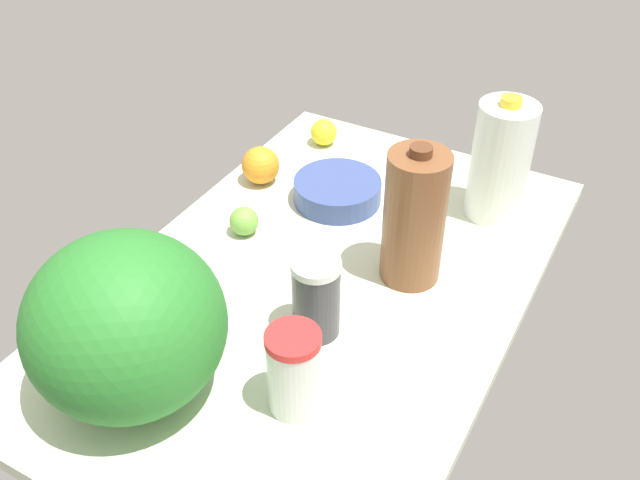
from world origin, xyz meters
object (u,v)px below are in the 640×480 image
Objects in this scene: milk_jug at (500,161)px; shaker_bottle at (316,297)px; mixing_bowl at (337,191)px; lemon_by_jug at (324,132)px; chocolate_milk_jug at (414,218)px; lime_beside_bowl at (244,221)px; tumbler_cup at (294,371)px; orange_loose at (261,165)px; watermelon at (126,325)px.

shaker_bottle is at bearing -17.68° from milk_jug.
lemon_by_jug is (-20.91, -14.96, 0.69)cm from mixing_bowl.
chocolate_milk_jug is 38.08cm from lime_beside_bowl.
tumbler_cup is at bearing 43.54° from lime_beside_bowl.
lime_beside_bowl is at bearing -136.46° from tumbler_cup.
chocolate_milk_jug is 3.29× the size of orange_loose.
lime_beside_bowl is (-44.30, -8.60, -11.59)cm from watermelon.
chocolate_milk_jug is 55.04cm from lemon_by_jug.
watermelon reaches higher than milk_jug.
milk_jug is 29.54cm from chocolate_milk_jug.
orange_loose is (-36.91, -35.50, -3.61)cm from shaker_bottle.
milk_jug is at bearing 164.81° from chocolate_milk_jug.
watermelon is at bearing -36.07° from shaker_bottle.
tumbler_cup is 1.77× the size of orange_loose.
watermelon is 3.55× the size of orange_loose.
tumbler_cup is (67.72, -11.05, -5.37)cm from milk_jug.
milk_jug is 1.79× the size of tumbler_cup.
watermelon is 66.01cm from orange_loose.
watermelon is at bearing 10.98° from lime_beside_bowl.
chocolate_milk_jug reaches higher than lemon_by_jug.
chocolate_milk_jug is 1.86× the size of tumbler_cup.
shaker_bottle is 0.81× the size of mixing_bowl.
chocolate_milk_jug is 4.37× the size of lemon_by_jug.
tumbler_cup is 2.35× the size of lemon_by_jug.
orange_loose reaches higher than lime_beside_bowl.
mixing_bowl is (12.60, -32.34, -10.63)cm from milk_jug.
chocolate_milk_jug reaches higher than mixing_bowl.
shaker_bottle is (51.16, -16.31, -5.24)cm from milk_jug.
watermelon reaches higher than orange_loose.
watermelon is 5.05× the size of lime_beside_bowl.
milk_jug is 4.20× the size of lemon_by_jug.
lemon_by_jug is 23.03cm from orange_loose.
lemon_by_jug is (-41.37, -3.30, 0.22)cm from lime_beside_bowl.
watermelon is (48.86, -27.66, 0.88)cm from chocolate_milk_jug.
lime_beside_bowl is at bearing -169.02° from watermelon.
milk_jug reaches higher than lemon_by_jug.
orange_loose is at bearing -85.15° from mixing_bowl.
lime_beside_bowl is 0.70× the size of orange_loose.
watermelon is (77.36, -35.40, 1.43)cm from milk_jug.
mixing_bowl is at bearing 150.33° from lime_beside_bowl.
mixing_bowl is at bearing 94.85° from orange_loose.
milk_jug is 68.83cm from tumbler_cup.
lime_beside_bowl is at bearing -123.18° from shaker_bottle.
milk_jug is 49.04cm from lemon_by_jug.
shaker_bottle is 1.80× the size of orange_loose.
orange_loose is at bearing -142.68° from tumbler_cup.
lime_beside_bowl is 0.93× the size of lemon_by_jug.
chocolate_milk_jug is at bearing 159.28° from shaker_bottle.
shaker_bottle is 2.57× the size of lime_beside_bowl.
watermelon is 27.05cm from tumbler_cup.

